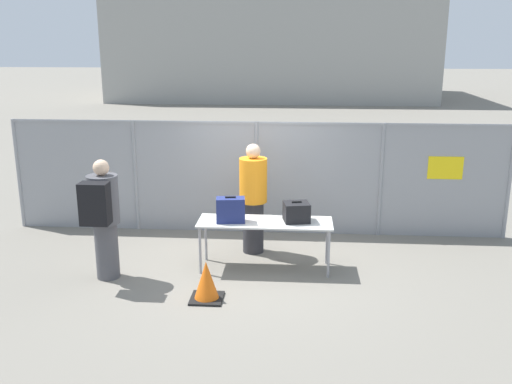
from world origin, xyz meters
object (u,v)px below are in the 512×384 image
at_px(suitcase_black, 296,212).
at_px(traffic_cone, 206,282).
at_px(traveler_hooded, 103,215).
at_px(security_worker_near, 253,197).
at_px(inspection_table, 265,225).
at_px(suitcase_navy, 231,210).
at_px(utility_trailer, 300,178).

distance_m(suitcase_black, traffic_cone, 1.80).
bearing_deg(traveler_hooded, security_worker_near, 15.88).
distance_m(suitcase_black, traveler_hooded, 2.82).
relative_size(inspection_table, suitcase_navy, 4.51).
relative_size(suitcase_navy, traffic_cone, 0.82).
height_order(inspection_table, security_worker_near, security_worker_near).
height_order(traveler_hooded, traffic_cone, traveler_hooded).
relative_size(suitcase_black, traffic_cone, 0.79).
height_order(suitcase_black, utility_trailer, suitcase_black).
distance_m(suitcase_navy, traffic_cone, 1.29).
bearing_deg(inspection_table, traffic_cone, -122.39).
relative_size(inspection_table, traffic_cone, 3.69).
bearing_deg(utility_trailer, traffic_cone, -103.05).
distance_m(traveler_hooded, utility_trailer, 5.57).
bearing_deg(suitcase_navy, traveler_hooded, -164.14).
xyz_separation_m(suitcase_navy, traffic_cone, (-0.21, -1.07, -0.69)).
bearing_deg(security_worker_near, traffic_cone, 85.64).
distance_m(inspection_table, traffic_cone, 1.42).
bearing_deg(suitcase_navy, security_worker_near, 70.09).
distance_m(suitcase_navy, utility_trailer, 4.43).
distance_m(inspection_table, security_worker_near, 0.78).
xyz_separation_m(suitcase_black, traffic_cone, (-1.19, -1.18, -0.65)).
distance_m(inspection_table, utility_trailer, 4.25).
bearing_deg(suitcase_black, traffic_cone, -135.21).
distance_m(traveler_hooded, security_worker_near, 2.41).
bearing_deg(suitcase_black, inspection_table, -174.52).
height_order(suitcase_black, traveler_hooded, traveler_hooded).
bearing_deg(suitcase_navy, suitcase_black, 6.20).
relative_size(inspection_table, suitcase_black, 4.70).
bearing_deg(traveler_hooded, suitcase_navy, 0.01).
bearing_deg(traffic_cone, suitcase_navy, 79.02).
distance_m(suitcase_navy, traveler_hooded, 1.85).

